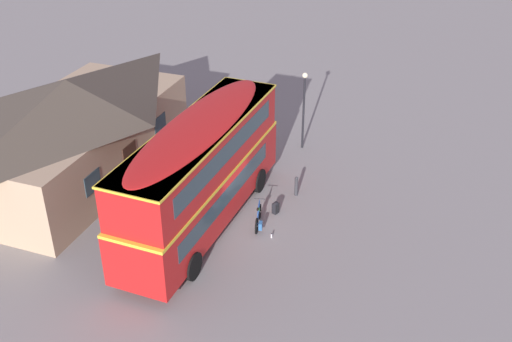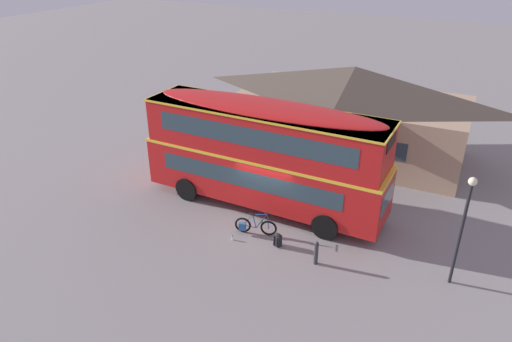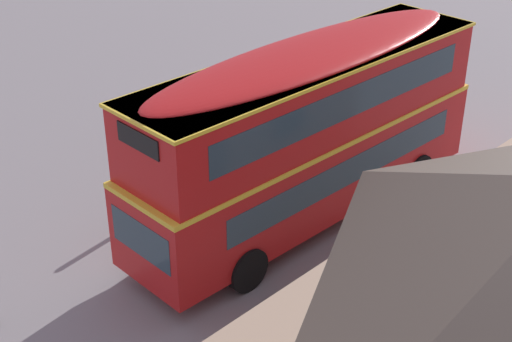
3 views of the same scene
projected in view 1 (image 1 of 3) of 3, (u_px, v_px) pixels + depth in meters
The scene contains 8 objects.
ground_plane at pixel (227, 220), 26.18m from camera, with size 120.00×120.00×0.00m, color gray.
double_decker_bus at pixel (201, 170), 24.66m from camera, with size 10.75×2.71×4.79m.
touring_bicycle at pixel (258, 219), 25.62m from camera, with size 1.71×0.73×1.05m.
backpack_on_ground at pixel (276, 207), 26.53m from camera, with size 0.33×0.32×0.56m.
water_bottle_clear_plastic at pixel (271, 236), 25.06m from camera, with size 0.07×0.07×0.21m.
pub_building at pixel (73, 128), 28.39m from camera, with size 12.42×6.46×4.83m.
street_lamp at pixel (304, 102), 30.67m from camera, with size 0.28×0.28×4.13m.
kerb_bollard at pixel (296, 186), 27.69m from camera, with size 0.16×0.16×0.97m.
Camera 1 is at (-19.62, -9.09, 14.97)m, focal length 42.95 mm.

